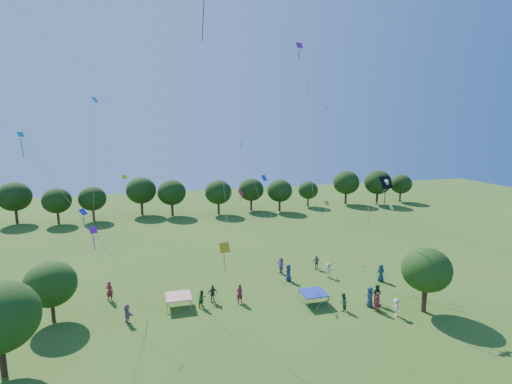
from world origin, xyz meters
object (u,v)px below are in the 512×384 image
object	(u,v)px
near_tree_north	(50,284)
pirate_kite	(385,185)
tent_blue	(313,293)
red_high_kite	(209,55)
tent_red_stripe	(178,296)
near_tree_east	(426,270)

from	to	relation	value
near_tree_north	pirate_kite	size ratio (longest dim) A/B	0.50
near_tree_north	tent_blue	bearing A→B (deg)	-7.18
red_high_kite	tent_red_stripe	bearing A→B (deg)	123.31
pirate_kite	red_high_kite	xyz separation A→B (m)	(-15.39, -0.49, 10.19)
red_high_kite	near_tree_east	bearing A→B (deg)	-8.40
tent_red_stripe	tent_blue	bearing A→B (deg)	-12.27
near_tree_north	near_tree_east	distance (m)	31.18
tent_blue	red_high_kite	distance (m)	21.97
near_tree_east	tent_blue	size ratio (longest dim) A/B	2.58
near_tree_north	tent_red_stripe	bearing A→B (deg)	-1.12
pirate_kite	tent_red_stripe	bearing A→B (deg)	169.32
tent_red_stripe	pirate_kite	size ratio (longest dim) A/B	0.22
near_tree_north	near_tree_east	size ratio (longest dim) A/B	0.90
red_high_kite	near_tree_north	bearing A→B (deg)	162.18
near_tree_east	pirate_kite	distance (m)	8.00
near_tree_east	tent_red_stripe	xyz separation A→B (m)	(-20.34, 6.49, -2.75)
near_tree_north	pirate_kite	xyz separation A→B (m)	(28.04, -3.58, 7.51)
near_tree_east	pirate_kite	world-z (taller)	pirate_kite
tent_blue	red_high_kite	size ratio (longest dim) A/B	0.09
tent_red_stripe	pirate_kite	xyz separation A→B (m)	(17.93, -3.38, 9.71)
pirate_kite	red_high_kite	world-z (taller)	red_high_kite
near_tree_north	red_high_kite	size ratio (longest dim) A/B	0.21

